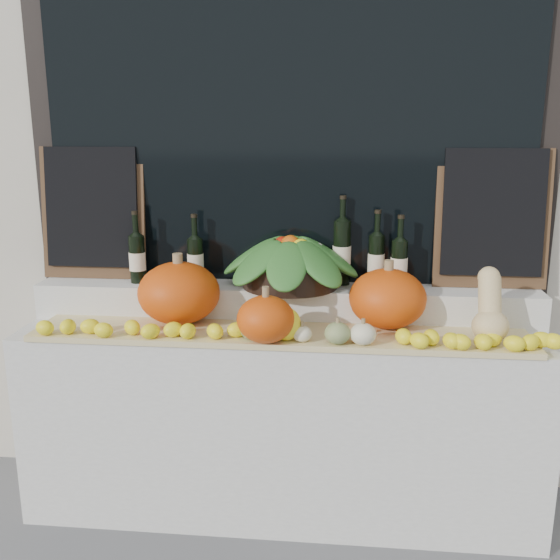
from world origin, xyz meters
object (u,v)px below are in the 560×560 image
Objects in this scene: produce_bowl at (290,261)px; wine_bottle_tall at (342,252)px; pumpkin_left at (179,293)px; pumpkin_right at (388,298)px; butternut_squash at (490,311)px.

wine_bottle_tall reaches higher than produce_bowl.
pumpkin_left is 1.09× the size of pumpkin_right.
pumpkin_left is at bearing -178.27° from pumpkin_right.
butternut_squash is 0.71× the size of wine_bottle_tall.
butternut_squash is 0.44× the size of produce_bowl.
produce_bowl is 0.24m from wine_bottle_tall.
wine_bottle_tall reaches higher than butternut_squash.
produce_bowl is (0.48, 0.17, 0.12)m from pumpkin_left.
pumpkin_left is 0.88× the size of wine_bottle_tall.
butternut_squash is (0.40, -0.12, -0.01)m from pumpkin_right.
wine_bottle_tall is (-0.60, 0.33, 0.16)m from butternut_squash.
butternut_squash reaches higher than pumpkin_right.
produce_bowl reaches higher than pumpkin_right.
produce_bowl is at bearing 162.26° from butternut_squash.
pumpkin_right is 0.81× the size of wine_bottle_tall.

